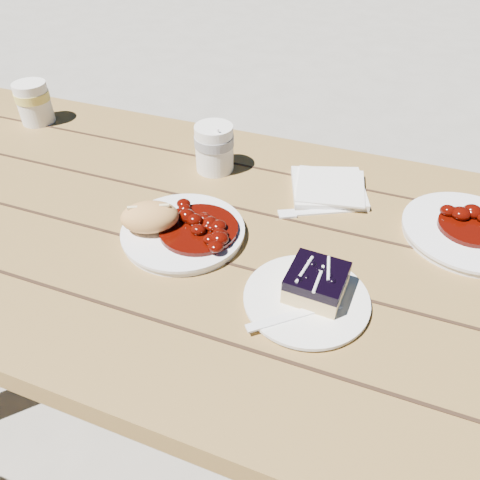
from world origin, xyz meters
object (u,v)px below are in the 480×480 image
(main_plate, at_px, (183,232))
(bread_roll, at_px, (150,217))
(dessert_plate, at_px, (306,300))
(second_cup, at_px, (34,103))
(picnic_table, at_px, (256,299))
(second_plate, at_px, (468,232))
(blueberry_cake, at_px, (316,282))
(coffee_cup, at_px, (214,148))

(main_plate, distance_m, bread_roll, 0.07)
(bread_roll, relative_size, dessert_plate, 0.54)
(dessert_plate, height_order, second_cup, second_cup)
(picnic_table, distance_m, second_plate, 0.43)
(picnic_table, height_order, bread_roll, bread_roll)
(bread_roll, bearing_deg, dessert_plate, -10.88)
(second_cup, bearing_deg, picnic_table, -19.85)
(dessert_plate, relative_size, blueberry_cake, 2.12)
(main_plate, bearing_deg, picnic_table, 15.92)
(main_plate, xyz_separation_m, blueberry_cake, (0.27, -0.07, 0.03))
(second_cup, bearing_deg, coffee_cup, -5.55)
(picnic_table, distance_m, blueberry_cake, 0.26)
(main_plate, bearing_deg, second_cup, 152.84)
(bread_roll, bearing_deg, second_cup, 148.78)
(blueberry_cake, xyz_separation_m, coffee_cup, (-0.31, 0.31, 0.02))
(picnic_table, relative_size, blueberry_cake, 21.58)
(second_plate, bearing_deg, dessert_plate, -131.45)
(blueberry_cake, height_order, second_cup, second_cup)
(dessert_plate, height_order, coffee_cup, coffee_cup)
(picnic_table, distance_m, second_cup, 0.78)
(bread_roll, distance_m, blueberry_cake, 0.33)
(blueberry_cake, distance_m, coffee_cup, 0.44)
(bread_roll, bearing_deg, main_plate, 19.98)
(picnic_table, bearing_deg, second_plate, 22.82)
(second_plate, bearing_deg, main_plate, -158.99)
(coffee_cup, height_order, second_cup, same)
(picnic_table, bearing_deg, coffee_cup, 130.54)
(blueberry_cake, bearing_deg, main_plate, 169.50)
(bread_roll, bearing_deg, coffee_cup, 86.61)
(main_plate, bearing_deg, second_plate, 21.01)
(blueberry_cake, xyz_separation_m, second_cup, (-0.84, 0.36, 0.02))
(bread_roll, xyz_separation_m, blueberry_cake, (0.32, -0.05, -0.01))
(picnic_table, bearing_deg, bread_roll, -162.89)
(blueberry_cake, bearing_deg, dessert_plate, -120.53)
(blueberry_cake, relative_size, second_cup, 0.88)
(second_cup, bearing_deg, main_plate, -27.16)
(dessert_plate, bearing_deg, bread_roll, 169.12)
(picnic_table, height_order, second_plate, second_plate)
(dessert_plate, bearing_deg, second_plate, 48.55)
(bread_roll, height_order, second_plate, bread_roll)
(bread_roll, distance_m, dessert_plate, 0.32)
(dessert_plate, xyz_separation_m, second_plate, (0.24, 0.27, 0.00))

